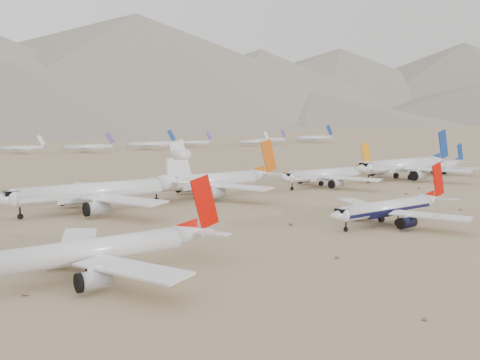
{
  "coord_description": "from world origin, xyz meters",
  "views": [
    {
      "loc": [
        -118.65,
        -85.86,
        27.48
      ],
      "look_at": [
        -18.52,
        52.77,
        7.0
      ],
      "focal_mm": 40.0,
      "sensor_mm": 36.0,
      "label": 1
    }
  ],
  "objects_px": {
    "main_airliner": "(391,208)",
    "second_airliner": "(101,250)",
    "row2_white_trijet": "(103,191)",
    "row2_navy_widebody": "(405,165)"
  },
  "relations": [
    {
      "from": "main_airliner",
      "to": "row2_navy_widebody",
      "type": "height_order",
      "value": "row2_navy_widebody"
    },
    {
      "from": "row2_navy_widebody",
      "to": "second_airliner",
      "type": "bearing_deg",
      "value": -159.71
    },
    {
      "from": "main_airliner",
      "to": "second_airliner",
      "type": "distance_m",
      "value": 77.61
    },
    {
      "from": "second_airliner",
      "to": "main_airliner",
      "type": "bearing_deg",
      "value": -0.07
    },
    {
      "from": "main_airliner",
      "to": "row2_white_trijet",
      "type": "relative_size",
      "value": 0.74
    },
    {
      "from": "main_airliner",
      "to": "row2_navy_widebody",
      "type": "relative_size",
      "value": 0.7
    },
    {
      "from": "second_airliner",
      "to": "row2_navy_widebody",
      "type": "distance_m",
      "value": 173.28
    },
    {
      "from": "main_airliner",
      "to": "row2_white_trijet",
      "type": "bearing_deg",
      "value": 130.46
    },
    {
      "from": "main_airliner",
      "to": "second_airliner",
      "type": "relative_size",
      "value": 0.92
    },
    {
      "from": "second_airliner",
      "to": "row2_navy_widebody",
      "type": "bearing_deg",
      "value": 20.29
    }
  ]
}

